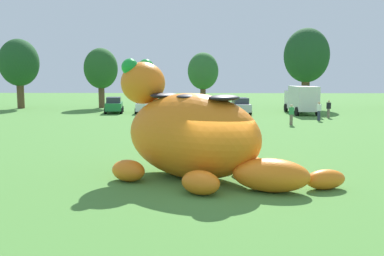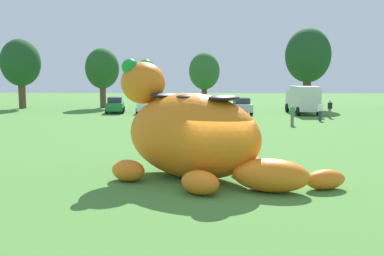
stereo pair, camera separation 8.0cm
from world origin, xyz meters
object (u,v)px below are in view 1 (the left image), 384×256
at_px(car_red, 209,106).
at_px(car_white, 145,105).
at_px(box_truck, 301,99).
at_px(car_green, 114,105).
at_px(spectator_by_cars, 329,109).
at_px(car_silver, 240,106).
at_px(car_orange, 176,106).
at_px(giant_inflatable_creature, 192,134).
at_px(spectator_mid_field, 319,111).
at_px(spectator_near_inflatable, 291,115).

bearing_deg(car_red, car_white, 171.38).
height_order(car_white, box_truck, box_truck).
distance_m(car_green, spectator_by_cars, 22.37).
distance_m(car_silver, spectator_by_cars, 9.02).
bearing_deg(car_orange, giant_inflatable_creature, -85.21).
bearing_deg(spectator_by_cars, giant_inflatable_creature, -117.63).
xyz_separation_m(box_truck, spectator_by_cars, (1.67, -4.22, -0.75)).
bearing_deg(box_truck, car_white, 178.17).
distance_m(car_orange, spectator_mid_field, 14.84).
xyz_separation_m(car_green, spectator_near_inflatable, (16.99, -10.87, -0.01)).
bearing_deg(spectator_near_inflatable, box_truck, 72.73).
relative_size(car_white, car_silver, 0.99).
relative_size(giant_inflatable_creature, car_red, 2.22).
bearing_deg(box_truck, spectator_by_cars, -68.45).
relative_size(car_green, car_red, 1.03).
bearing_deg(giant_inflatable_creature, car_silver, 80.94).
xyz_separation_m(car_silver, spectator_by_cars, (8.21, -3.74, -0.01)).
height_order(car_white, spectator_near_inflatable, car_white).
bearing_deg(car_red, spectator_near_inflatable, -55.77).
distance_m(car_silver, spectator_mid_field, 9.11).
distance_m(car_green, car_white, 3.38).
bearing_deg(car_green, car_red, -6.34).
bearing_deg(car_orange, spectator_near_inflatable, -44.14).
xyz_separation_m(car_orange, spectator_mid_field, (13.39, -6.40, -0.01)).
relative_size(car_silver, spectator_mid_field, 2.48).
relative_size(car_red, spectator_mid_field, 2.44).
bearing_deg(car_orange, spectator_by_cars, -14.35).
distance_m(giant_inflatable_creature, car_orange, 28.14).
relative_size(spectator_near_inflatable, spectator_by_cars, 1.00).
height_order(giant_inflatable_creature, car_green, giant_inflatable_creature).
xyz_separation_m(giant_inflatable_creature, spectator_mid_field, (11.04, 21.63, -0.92)).
xyz_separation_m(car_red, spectator_near_inflatable, (6.61, -9.71, -0.01)).
bearing_deg(spectator_by_cars, car_green, 167.49).
relative_size(car_orange, spectator_near_inflatable, 2.44).
height_order(giant_inflatable_creature, spectator_mid_field, giant_inflatable_creature).
bearing_deg(spectator_mid_field, car_green, 159.89).
bearing_deg(box_truck, car_green, 178.22).
relative_size(car_green, spectator_near_inflatable, 2.51).
bearing_deg(car_red, spectator_by_cars, -17.86).
distance_m(car_red, box_truck, 9.83).
distance_m(giant_inflatable_creature, box_truck, 30.46).
xyz_separation_m(car_green, car_white, (3.38, -0.09, 0.00)).
distance_m(spectator_near_inflatable, spectator_by_cars, 7.73).
distance_m(car_orange, spectator_by_cars, 15.50).
height_order(car_white, spectator_mid_field, car_white).
height_order(car_white, car_red, same).
bearing_deg(giant_inflatable_creature, car_orange, 94.79).
bearing_deg(car_orange, car_green, 171.63).
bearing_deg(spectator_near_inflatable, car_orange, 135.86).
bearing_deg(car_green, spectator_mid_field, -20.11).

